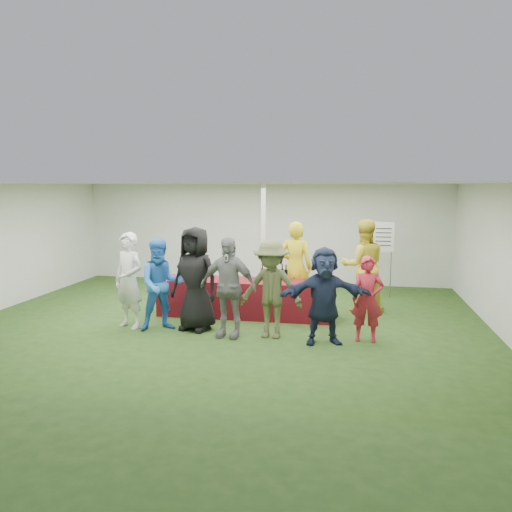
% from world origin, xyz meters
% --- Properties ---
extents(ground, '(60.00, 60.00, 0.00)m').
position_xyz_m(ground, '(0.00, 0.00, 0.00)').
color(ground, '#284719').
rests_on(ground, ground).
extents(tent, '(10.00, 10.00, 10.00)m').
position_xyz_m(tent, '(0.50, 1.20, 1.35)').
color(tent, white).
rests_on(tent, ground).
extents(serving_table, '(3.60, 0.80, 0.75)m').
position_xyz_m(serving_table, '(0.30, 0.33, 0.38)').
color(serving_table, maroon).
rests_on(serving_table, ground).
extents(wine_bottles, '(0.56, 0.14, 0.32)m').
position_xyz_m(wine_bottles, '(0.88, 0.47, 0.87)').
color(wine_bottles, black).
rests_on(wine_bottles, serving_table).
extents(wine_glasses, '(1.18, 0.13, 0.16)m').
position_xyz_m(wine_glasses, '(-0.58, 0.07, 0.86)').
color(wine_glasses, silver).
rests_on(wine_glasses, serving_table).
extents(water_bottle, '(0.07, 0.07, 0.23)m').
position_xyz_m(water_bottle, '(0.36, 0.41, 0.85)').
color(water_bottle, silver).
rests_on(water_bottle, serving_table).
extents(bar_towel, '(0.25, 0.18, 0.03)m').
position_xyz_m(bar_towel, '(1.84, 0.38, 0.77)').
color(bar_towel, white).
rests_on(bar_towel, serving_table).
extents(dump_bucket, '(0.24, 0.24, 0.18)m').
position_xyz_m(dump_bucket, '(1.85, 0.11, 0.84)').
color(dump_bucket, slate).
rests_on(dump_bucket, serving_table).
extents(wine_list_sign, '(0.50, 0.03, 1.80)m').
position_xyz_m(wine_list_sign, '(3.13, 2.64, 1.32)').
color(wine_list_sign, slate).
rests_on(wine_list_sign, ground).
extents(staff_pourer, '(0.74, 0.52, 1.92)m').
position_xyz_m(staff_pourer, '(1.25, 0.84, 0.96)').
color(staff_pourer, gold).
rests_on(staff_pourer, ground).
extents(staff_back, '(1.08, 0.91, 1.96)m').
position_xyz_m(staff_back, '(2.64, 1.19, 0.98)').
color(staff_back, gold).
rests_on(staff_back, ground).
extents(customer_0, '(0.77, 0.65, 1.80)m').
position_xyz_m(customer_0, '(-1.69, -0.88, 0.90)').
color(customer_0, silver).
rests_on(customer_0, ground).
extents(customer_1, '(1.03, 0.96, 1.70)m').
position_xyz_m(customer_1, '(-1.04, -0.89, 0.85)').
color(customer_1, blue).
rests_on(customer_1, ground).
extents(customer_2, '(1.07, 0.84, 1.92)m').
position_xyz_m(customer_2, '(-0.42, -0.78, 0.96)').
color(customer_2, black).
rests_on(customer_2, ground).
extents(customer_3, '(1.10, 0.59, 1.78)m').
position_xyz_m(customer_3, '(0.27, -1.09, 0.89)').
color(customer_3, slate).
rests_on(customer_3, ground).
extents(customer_4, '(1.17, 0.74, 1.73)m').
position_xyz_m(customer_4, '(1.03, -1.01, 0.86)').
color(customer_4, '#494F2B').
rests_on(customer_4, ground).
extents(customer_5, '(1.60, 0.85, 1.65)m').
position_xyz_m(customer_5, '(1.95, -1.17, 0.82)').
color(customer_5, '#1A243D').
rests_on(customer_5, ground).
extents(customer_6, '(0.54, 0.36, 1.48)m').
position_xyz_m(customer_6, '(2.67, -0.91, 0.74)').
color(customer_6, '#A81F2E').
rests_on(customer_6, ground).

